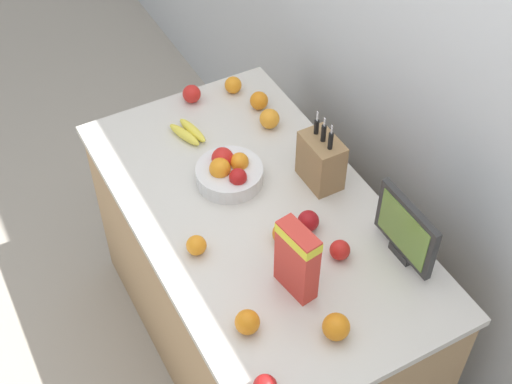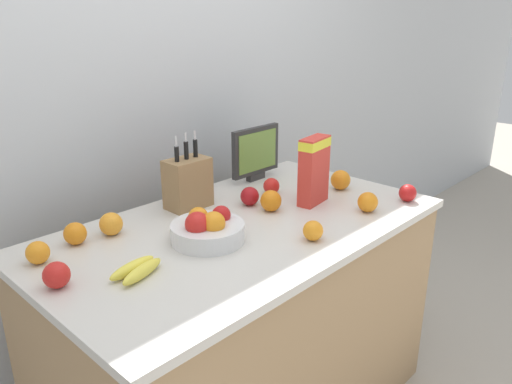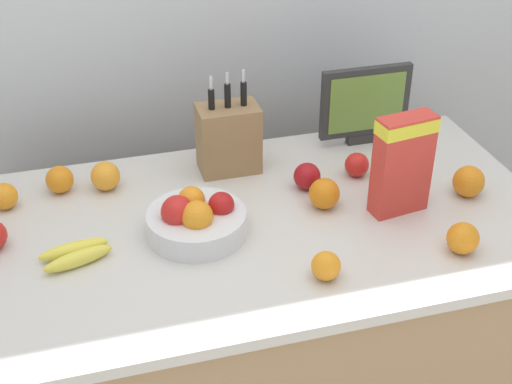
{
  "view_description": "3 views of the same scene",
  "coord_description": "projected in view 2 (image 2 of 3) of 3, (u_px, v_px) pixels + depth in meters",
  "views": [
    {
      "loc": [
        1.51,
        -0.82,
        2.75
      ],
      "look_at": [
        -0.01,
        -0.0,
        0.96
      ],
      "focal_mm": 50.0,
      "sensor_mm": 36.0,
      "label": 1
    },
    {
      "loc": [
        -1.18,
        -1.2,
        1.6
      ],
      "look_at": [
        0.03,
        -0.04,
        1.0
      ],
      "focal_mm": 35.0,
      "sensor_mm": 36.0,
      "label": 2
    },
    {
      "loc": [
        -0.44,
        -1.47,
        1.92
      ],
      "look_at": [
        -0.04,
        -0.05,
        0.99
      ],
      "focal_mm": 50.0,
      "sensor_mm": 36.0,
      "label": 3
    }
  ],
  "objects": [
    {
      "name": "apple_front",
      "position": [
        250.0,
        196.0,
        2.0
      ],
      "size": [
        0.08,
        0.08,
        0.08
      ],
      "primitive_type": "sphere",
      "color": "#A31419",
      "rests_on": "counter"
    },
    {
      "name": "apple_middle",
      "position": [
        57.0,
        275.0,
        1.39
      ],
      "size": [
        0.08,
        0.08,
        0.08
      ],
      "primitive_type": "sphere",
      "color": "red",
      "rests_on": "counter"
    },
    {
      "name": "orange_back_center",
      "position": [
        111.0,
        224.0,
        1.73
      ],
      "size": [
        0.08,
        0.08,
        0.08
      ],
      "primitive_type": "sphere",
      "color": "orange",
      "rests_on": "counter"
    },
    {
      "name": "orange_mid_right",
      "position": [
        340.0,
        180.0,
        2.18
      ],
      "size": [
        0.09,
        0.09,
        0.09
      ],
      "primitive_type": "sphere",
      "color": "orange",
      "rests_on": "counter"
    },
    {
      "name": "fruit_bowl",
      "position": [
        207.0,
        229.0,
        1.68
      ],
      "size": [
        0.25,
        0.25,
        0.12
      ],
      "color": "silver",
      "rests_on": "counter"
    },
    {
      "name": "banana_bunch",
      "position": [
        137.0,
        270.0,
        1.46
      ],
      "size": [
        0.18,
        0.12,
        0.04
      ],
      "rotation": [
        0.0,
        0.0,
        3.35
      ],
      "color": "yellow",
      "rests_on": "counter"
    },
    {
      "name": "counter",
      "position": [
        244.0,
        325.0,
        1.98
      ],
      "size": [
        1.51,
        0.85,
        0.87
      ],
      "color": "tan",
      "rests_on": "ground_plane"
    },
    {
      "name": "orange_by_cereal",
      "position": [
        271.0,
        201.0,
        1.94
      ],
      "size": [
        0.08,
        0.08,
        0.08
      ],
      "primitive_type": "sphere",
      "color": "orange",
      "rests_on": "counter"
    },
    {
      "name": "orange_front_right",
      "position": [
        313.0,
        231.0,
        1.69
      ],
      "size": [
        0.07,
        0.07,
        0.07
      ],
      "primitive_type": "sphere",
      "color": "orange",
      "rests_on": "counter"
    },
    {
      "name": "cereal_box",
      "position": [
        314.0,
        168.0,
        1.98
      ],
      "size": [
        0.16,
        0.09,
        0.27
      ],
      "rotation": [
        0.0,
        0.0,
        0.15
      ],
      "color": "red",
      "rests_on": "counter"
    },
    {
      "name": "wall_back",
      "position": [
        135.0,
        89.0,
        2.1
      ],
      "size": [
        9.0,
        0.06,
        2.6
      ],
      "color": "silver",
      "rests_on": "ground_plane"
    },
    {
      "name": "apple_near_bananas",
      "position": [
        408.0,
        193.0,
        2.04
      ],
      "size": [
        0.07,
        0.07,
        0.07
      ],
      "primitive_type": "sphere",
      "color": "red",
      "rests_on": "counter"
    },
    {
      "name": "orange_front_center",
      "position": [
        75.0,
        234.0,
        1.66
      ],
      "size": [
        0.08,
        0.08,
        0.08
      ],
      "primitive_type": "sphere",
      "color": "orange",
      "rests_on": "counter"
    },
    {
      "name": "orange_mid_left",
      "position": [
        368.0,
        202.0,
        1.93
      ],
      "size": [
        0.08,
        0.08,
        0.08
      ],
      "primitive_type": "sphere",
      "color": "orange",
      "rests_on": "counter"
    },
    {
      "name": "knife_block",
      "position": [
        188.0,
        183.0,
        1.96
      ],
      "size": [
        0.17,
        0.11,
        0.3
      ],
      "color": "#937047",
      "rests_on": "counter"
    },
    {
      "name": "orange_front_left",
      "position": [
        38.0,
        253.0,
        1.53
      ],
      "size": [
        0.07,
        0.07,
        0.07
      ],
      "primitive_type": "sphere",
      "color": "orange",
      "rests_on": "counter"
    },
    {
      "name": "small_monitor",
      "position": [
        256.0,
        152.0,
        2.27
      ],
      "size": [
        0.28,
        0.03,
        0.25
      ],
      "color": "#2D2D2D",
      "rests_on": "counter"
    },
    {
      "name": "apple_by_knife_block",
      "position": [
        271.0,
        186.0,
        2.12
      ],
      "size": [
        0.07,
        0.07,
        0.07
      ],
      "primitive_type": "sphere",
      "color": "red",
      "rests_on": "counter"
    }
  ]
}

